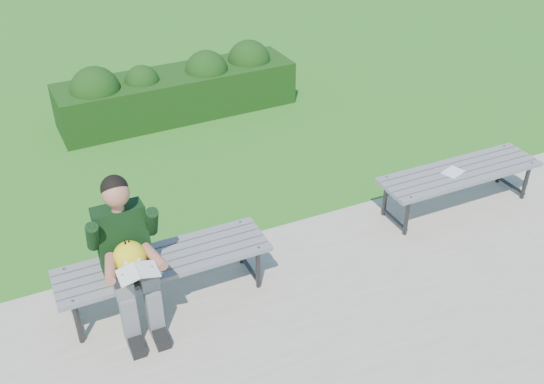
# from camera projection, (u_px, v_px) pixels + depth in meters

# --- Properties ---
(ground) EXTENTS (80.00, 80.00, 0.00)m
(ground) POSITION_uv_depth(u_px,v_px,m) (286.00, 226.00, 6.26)
(ground) COLOR #1C781C
(ground) RESTS_ON ground
(walkway) EXTENTS (30.00, 3.50, 0.02)m
(walkway) POSITION_uv_depth(u_px,v_px,m) (381.00, 339.00, 4.92)
(walkway) COLOR #A6A28D
(walkway) RESTS_ON ground
(hedge) EXTENTS (3.28, 0.92, 0.89)m
(hedge) POSITION_uv_depth(u_px,v_px,m) (178.00, 88.00, 8.30)
(hedge) COLOR #153C16
(hedge) RESTS_ON ground
(bench_left) EXTENTS (1.80, 0.50, 0.46)m
(bench_left) POSITION_uv_depth(u_px,v_px,m) (164.00, 264.00, 5.10)
(bench_left) COLOR gray
(bench_left) RESTS_ON walkway
(bench_right) EXTENTS (1.80, 0.50, 0.46)m
(bench_right) POSITION_uv_depth(u_px,v_px,m) (460.00, 175.00, 6.32)
(bench_right) COLOR gray
(bench_right) RESTS_ON walkway
(seated_boy) EXTENTS (0.56, 0.76, 1.31)m
(seated_boy) POSITION_uv_depth(u_px,v_px,m) (127.00, 251.00, 4.75)
(seated_boy) COLOR gray
(seated_boy) RESTS_ON walkway
(paper_sheet) EXTENTS (0.26, 0.22, 0.01)m
(paper_sheet) POSITION_uv_depth(u_px,v_px,m) (453.00, 172.00, 6.25)
(paper_sheet) COLOR white
(paper_sheet) RESTS_ON bench_right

